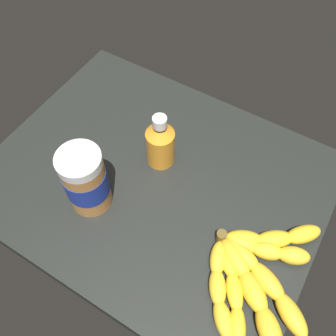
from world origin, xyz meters
TOP-DOWN VIEW (x-y plane):
  - ground_plane at (0.00, 0.00)cm, footprint 71.32×56.02cm
  - banana_bunch at (-26.92, 8.74)cm, footprint 22.21×29.46cm
  - peanut_butter_jar at (8.44, 11.28)cm, footprint 8.61×8.61cm
  - honey_bottle at (1.60, -4.91)cm, footprint 6.18×6.18cm

SIDE VIEW (x-z plane):
  - ground_plane at x=0.00cm, z-range -4.34..0.00cm
  - banana_bunch at x=-26.92cm, z-range -0.18..3.60cm
  - honey_bottle at x=1.60cm, z-range -0.87..13.01cm
  - peanut_butter_jar at x=8.44cm, z-range -0.11..15.17cm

